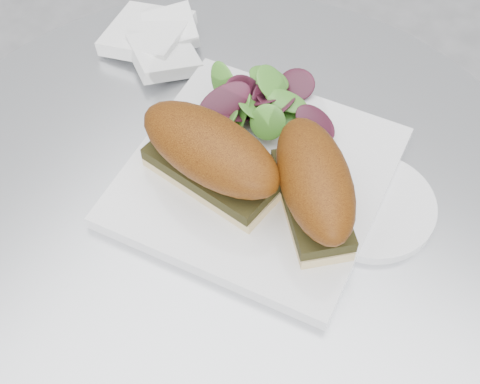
% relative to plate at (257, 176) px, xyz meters
% --- Properties ---
extents(table, '(0.70, 0.70, 0.73)m').
position_rel_plate_xyz_m(table, '(-0.01, -0.05, -0.25)').
color(table, silver).
rests_on(table, ground).
extents(plate, '(0.29, 0.29, 0.02)m').
position_rel_plate_xyz_m(plate, '(0.00, 0.00, 0.00)').
color(plate, white).
rests_on(plate, table).
extents(sandwich_left, '(0.16, 0.08, 0.08)m').
position_rel_plate_xyz_m(sandwich_left, '(-0.03, -0.04, 0.05)').
color(sandwich_left, '#DCBE89').
rests_on(sandwich_left, plate).
extents(sandwich_right, '(0.15, 0.15, 0.08)m').
position_rel_plate_xyz_m(sandwich_right, '(0.07, -0.01, 0.05)').
color(sandwich_right, '#DCBE89').
rests_on(sandwich_right, plate).
extents(salad, '(0.12, 0.12, 0.05)m').
position_rel_plate_xyz_m(salad, '(-0.03, 0.08, 0.03)').
color(salad, '#549230').
rests_on(salad, plate).
extents(napkin, '(0.13, 0.13, 0.02)m').
position_rel_plate_xyz_m(napkin, '(-0.21, 0.10, 0.00)').
color(napkin, white).
rests_on(napkin, table).
extents(saucer, '(0.13, 0.13, 0.01)m').
position_rel_plate_xyz_m(saucer, '(0.11, 0.03, -0.00)').
color(saucer, white).
rests_on(saucer, table).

